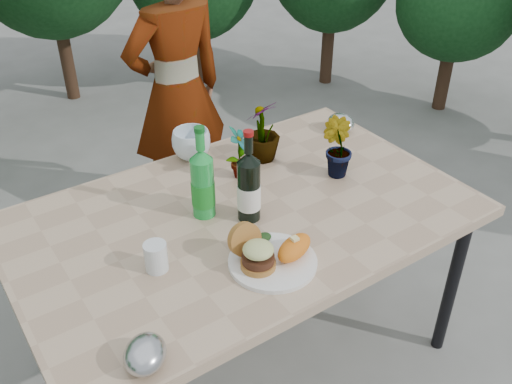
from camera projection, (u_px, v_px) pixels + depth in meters
ground at (245, 355)px, 2.43m from camera, size 80.00×80.00×0.00m
patio_table at (244, 225)px, 2.05m from camera, size 1.60×1.00×0.75m
dinner_plate at (273, 262)px, 1.78m from camera, size 0.28×0.28×0.01m
burger_stack at (255, 252)px, 1.74m from camera, size 0.11×0.16×0.11m
sweet_potato at (294, 248)px, 1.78m from camera, size 0.17×0.12×0.06m
grilled_veg at (260, 239)px, 1.84m from camera, size 0.08×0.05×0.03m
wine_bottle at (249, 188)px, 1.92m from camera, size 0.08×0.08×0.34m
sparkling_water at (203, 184)px, 1.94m from camera, size 0.08×0.08×0.34m
plastic_cup at (156, 257)px, 1.74m from camera, size 0.07×0.07×0.09m
seedling_left at (239, 153)px, 2.15m from camera, size 0.14×0.13×0.21m
seedling_mid at (337, 148)px, 2.17m from camera, size 0.12×0.14×0.23m
seedling_right at (263, 131)px, 2.26m from camera, size 0.18×0.18×0.25m
blue_bowl at (191, 144)px, 2.30m from camera, size 0.17×0.17×0.12m
foil_packet_left at (145, 354)px, 1.44m from camera, size 0.17×0.17×0.08m
foil_packet_right at (341, 123)px, 2.51m from camera, size 0.11×0.13×0.08m
person at (177, 93)px, 2.87m from camera, size 0.57×0.39×1.50m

